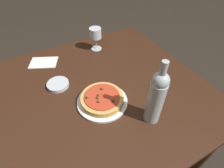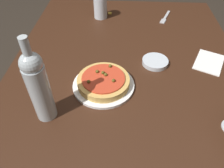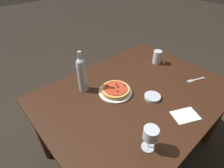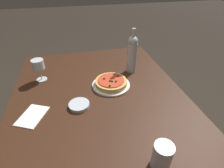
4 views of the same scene
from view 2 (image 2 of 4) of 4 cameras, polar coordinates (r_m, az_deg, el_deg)
name	(u,v)px [view 2 (image 2 of 4)]	position (r m, az deg, el deg)	size (l,w,h in m)	color
ground_plane	(122,152)	(1.57, 2.56, -17.38)	(14.00, 14.00, 0.00)	#2D261E
dining_table	(126,81)	(1.03, 3.73, 0.82)	(1.41, 1.05, 0.76)	#381E11
dinner_plate	(104,85)	(0.89, -2.22, -0.27)	(0.25, 0.25, 0.01)	white
pizza	(103,81)	(0.87, -2.26, 0.81)	(0.21, 0.21, 0.05)	tan
wine_bottle	(38,86)	(0.72, -18.68, -0.49)	(0.07, 0.07, 0.32)	#B2BCC1
water_cup	(100,7)	(1.35, -3.05, 19.34)	(0.08, 0.08, 0.12)	silver
side_bowl	(155,62)	(1.01, 11.20, 5.72)	(0.12, 0.12, 0.02)	silver
fork	(165,18)	(1.40, 13.69, 16.47)	(0.16, 0.08, 0.00)	#B7B7BC
paper_napkin	(209,62)	(1.10, 24.01, 5.26)	(0.20, 0.17, 0.00)	white
bottle_cap	(110,13)	(1.41, -0.55, 18.00)	(0.02, 0.02, 0.01)	gold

